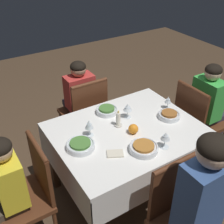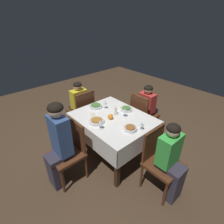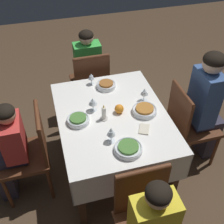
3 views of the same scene
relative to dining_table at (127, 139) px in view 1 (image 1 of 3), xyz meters
name	(u,v)px [view 1 (image 1 of 3)]	position (x,y,z in m)	size (l,w,h in m)	color
ground_plane	(125,190)	(0.00, 0.00, -0.64)	(8.00, 8.00, 0.00)	#4C3826
dining_table	(127,139)	(0.00, 0.00, 0.00)	(1.22, 0.97, 0.74)	white
chair_north	(183,216)	(0.06, 0.76, -0.13)	(0.43, 0.43, 0.92)	#562D19
chair_south	(85,111)	(0.01, -0.76, -0.13)	(0.43, 0.43, 0.92)	#562D19
chair_west	(196,119)	(-0.89, -0.02, -0.13)	(0.43, 0.43, 0.92)	#562D19
chair_east	(28,192)	(0.89, 0.00, -0.13)	(0.43, 0.43, 0.92)	#562D19
person_adult_denim	(205,213)	(0.06, 0.91, 0.07)	(0.30, 0.34, 1.27)	#383342
person_child_red	(78,99)	(0.01, -0.93, -0.07)	(0.30, 0.33, 1.05)	#383342
person_child_green	(209,108)	(-1.05, -0.02, -0.04)	(0.33, 0.30, 1.10)	#383342
person_child_yellow	(3,196)	(1.06, 0.00, -0.06)	(0.33, 0.30, 1.05)	#4C4233
bowl_north	(144,148)	(0.05, 0.29, 0.13)	(0.22, 0.22, 0.06)	silver
wine_glass_north	(165,137)	(-0.11, 0.34, 0.20)	(0.07, 0.07, 0.14)	white
bowl_south	(107,110)	(0.01, -0.31, 0.13)	(0.20, 0.20, 0.06)	silver
wine_glass_south	(128,108)	(-0.11, -0.15, 0.20)	(0.08, 0.08, 0.14)	white
bowl_west	(169,115)	(-0.42, 0.05, 0.13)	(0.19, 0.19, 0.06)	silver
wine_glass_west	(168,100)	(-0.51, -0.08, 0.19)	(0.06, 0.06, 0.13)	white
bowl_east	(80,145)	(0.44, 0.01, 0.13)	(0.22, 0.22, 0.06)	silver
wine_glass_east	(89,125)	(0.30, -0.10, 0.21)	(0.07, 0.07, 0.15)	white
candle_centerpiece	(118,120)	(0.03, -0.09, 0.16)	(0.07, 0.07, 0.15)	beige
orange_fruit	(133,129)	(-0.01, 0.07, 0.14)	(0.08, 0.08, 0.08)	orange
napkin_red_folded	(115,154)	(0.25, 0.21, 0.11)	(0.15, 0.13, 0.01)	beige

